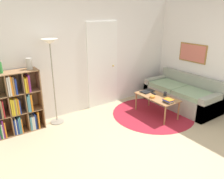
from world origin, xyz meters
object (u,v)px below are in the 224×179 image
at_px(floor_lamp, 51,54).
at_px(bowl, 152,97).
at_px(bookshelf, 15,105).
at_px(bottle_right, 0,68).
at_px(laptop, 147,91).
at_px(couch, 183,95).
at_px(cup, 165,94).
at_px(vase_on_shelf, 29,64).
at_px(coffee_table, 157,98).

distance_m(floor_lamp, bowl, 2.37).
height_order(bookshelf, bottle_right, bottle_right).
bearing_deg(bottle_right, laptop, -12.34).
height_order(couch, bottle_right, bottle_right).
bearing_deg(bottle_right, bookshelf, -0.04).
relative_size(laptop, cup, 3.97).
bearing_deg(bottle_right, floor_lamp, -3.18).
bearing_deg(bottle_right, bowl, -19.76).
xyz_separation_m(floor_lamp, vase_on_shelf, (-0.42, 0.06, -0.15)).
distance_m(floor_lamp, vase_on_shelf, 0.45).
distance_m(bookshelf, cup, 3.22).
xyz_separation_m(bowl, bottle_right, (-2.83, 1.02, 0.87)).
distance_m(laptop, vase_on_shelf, 2.74).
height_order(cup, vase_on_shelf, vase_on_shelf).
distance_m(floor_lamp, coffee_table, 2.52).
height_order(floor_lamp, couch, floor_lamp).
height_order(bookshelf, couch, bookshelf).
bearing_deg(bowl, couch, 0.62).
bearing_deg(cup, coffee_table, 155.74).
bearing_deg(laptop, couch, -20.77).
relative_size(laptop, bowl, 3.15).
xyz_separation_m(floor_lamp, cup, (2.24, -1.04, -0.99)).
height_order(coffee_table, cup, cup).
height_order(bookshelf, cup, bookshelf).
distance_m(bookshelf, couch, 3.93).
distance_m(floor_lamp, couch, 3.38).
bearing_deg(laptop, bowl, -116.56).
relative_size(coffee_table, bowl, 8.65).
height_order(floor_lamp, bottle_right, floor_lamp).
distance_m(bookshelf, vase_on_shelf, 0.85).
bearing_deg(vase_on_shelf, cup, -22.44).
bearing_deg(laptop, bookshelf, 167.10).
bearing_deg(bookshelf, couch, -14.85).
bearing_deg(bowl, bookshelf, 159.34).
bearing_deg(coffee_table, bowl, -178.44).
bearing_deg(couch, bottle_right, 165.63).
xyz_separation_m(floor_lamp, laptop, (2.09, -0.61, -1.03)).
xyz_separation_m(floor_lamp, couch, (3.00, -0.95, -1.22)).
relative_size(bowl, vase_on_shelf, 0.54).
distance_m(bowl, vase_on_shelf, 2.69).
height_order(bowl, cup, cup).
bearing_deg(vase_on_shelf, bottle_right, -179.47).
relative_size(bowl, bottle_right, 0.47).
height_order(floor_lamp, cup, floor_lamp).
relative_size(couch, bottle_right, 7.39).
bearing_deg(couch, laptop, 159.23).
distance_m(laptop, bowl, 0.40).
height_order(couch, cup, couch).
xyz_separation_m(bookshelf, bowl, (2.70, -1.02, -0.10)).
bearing_deg(bookshelf, vase_on_shelf, 0.73).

